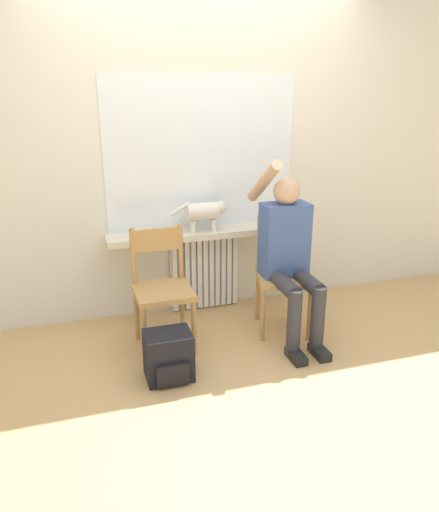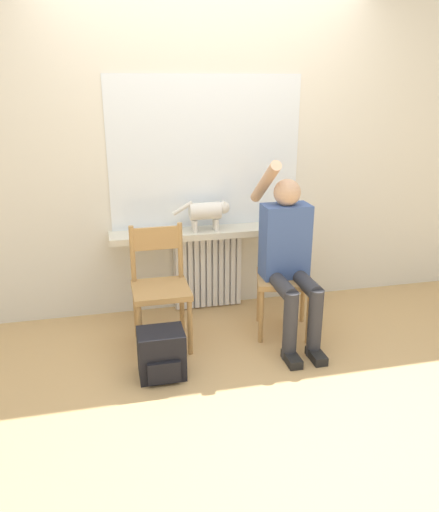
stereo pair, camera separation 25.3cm
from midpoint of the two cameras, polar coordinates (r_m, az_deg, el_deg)
name	(u,v)px [view 2 (the right image)]	position (r m, az deg, el deg)	size (l,w,h in m)	color
ground_plane	(245,380)	(3.32, 5.17, -13.97)	(12.00, 12.00, 0.00)	tan
wall_with_window	(205,145)	(3.99, 0.18, 12.59)	(7.00, 0.06, 2.70)	silver
radiator	(208,270)	(4.16, 0.41, -1.64)	(0.57, 0.08, 0.66)	white
windowsill	(210,232)	(3.98, 0.69, 2.70)	(1.58, 0.25, 0.05)	beige
window_glass	(206,153)	(3.96, 0.30, 11.66)	(1.51, 0.01, 1.17)	white
chair_left	(160,285)	(3.55, -4.78, -3.40)	(0.40, 0.40, 0.87)	#B2844C
chair_right	(284,275)	(3.78, 9.28, -2.14)	(0.48, 0.48, 0.87)	#B2844C
person	(289,254)	(3.61, 9.95, 0.26)	(0.36, 0.95, 1.32)	#333338
cat	(207,212)	(3.90, 0.46, 5.09)	(0.45, 0.13, 0.25)	silver
backpack	(162,354)	(3.28, -4.42, -11.16)	(0.30, 0.26, 0.32)	black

